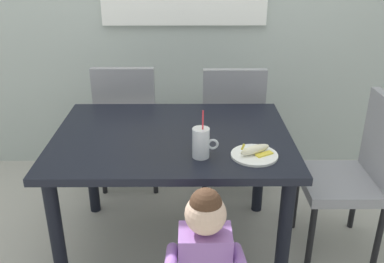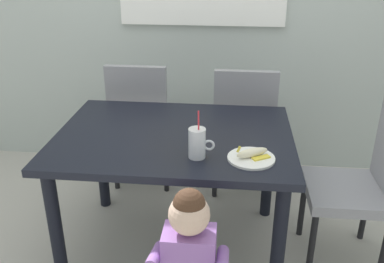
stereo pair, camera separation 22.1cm
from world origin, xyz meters
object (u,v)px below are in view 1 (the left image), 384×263
Objects in this scene: dining_chair_left at (128,120)px; dining_chair_far at (357,169)px; dining_chair_right at (231,122)px; snack_plate at (254,155)px; milk_cup at (201,144)px; dining_table at (172,152)px; toddler_standing at (205,254)px; peeled_banana at (255,150)px.

dining_chair_left and dining_chair_far have the same top height.
dining_chair_left and dining_chair_right have the same top height.
dining_chair_left is at bearing -2.83° from dining_chair_right.
dining_chair_far reaches higher than snack_plate.
dining_chair_far is 0.98m from milk_cup.
milk_cup reaches higher than dining_chair_far.
milk_cup is at bearing -179.35° from snack_plate.
milk_cup is (0.15, -0.26, 0.17)m from dining_table.
milk_cup reaches higher than dining_table.
toddler_standing is (0.50, -1.42, -0.02)m from dining_chair_left.
milk_cup reaches higher than peeled_banana.
dining_table is 1.34× the size of dining_chair_far.
dining_chair_far is at bearing 16.48° from milk_cup.
dining_chair_far is (1.39, -0.72, 0.00)m from dining_chair_left.
dining_table is 0.72m from toddler_standing.
dining_chair_left is 5.48× the size of peeled_banana.
dining_table is at bearing 102.81° from toddler_standing.
toddler_standing is 0.56m from snack_plate.
milk_cup is at bearing -177.56° from peeled_banana.
dining_chair_right is at bearing 60.25° from dining_table.
peeled_banana is at bearing 91.34° from dining_chair_right.
dining_table is 1.34× the size of dining_chair_left.
milk_cup is 0.27m from snack_plate.
peeled_banana is (0.27, 0.01, -0.04)m from milk_cup.
dining_chair_far reaches higher than dining_table.
toddler_standing is (0.16, -0.69, -0.13)m from dining_table.
toddler_standing is 3.33× the size of milk_cup.
dining_chair_right and dining_chair_far have the same top height.
dining_chair_left is at bearing 109.57° from toddler_standing.
toddler_standing is at bearing -51.91° from dining_chair_far.
dining_table is at bearing 119.85° from milk_cup.
dining_chair_left is 1.15× the size of toddler_standing.
dining_table is at bearing -89.89° from dining_chair_far.
toddler_standing is 0.58m from peeled_banana.
dining_chair_right reaches higher than toddler_standing.
dining_table is 1.34× the size of dining_chair_right.
snack_plate is at bearing -67.56° from dining_chair_far.
toddler_standing is at bearing -77.19° from dining_table.
snack_plate is (0.41, -0.26, 0.11)m from dining_table.
toddler_standing reaches higher than dining_table.
dining_chair_left is 1.51m from toddler_standing.
peeled_banana is (0.42, -0.25, 0.14)m from dining_table.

